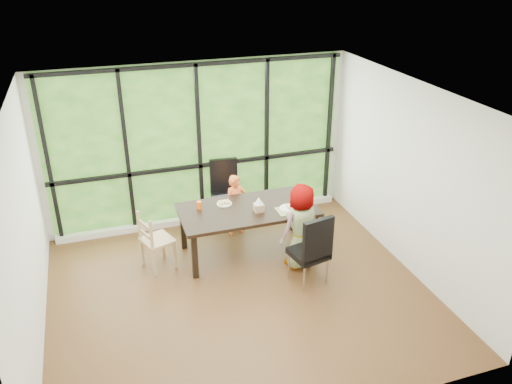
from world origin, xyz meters
TOP-DOWN VIEW (x-y plane):
  - ground at (0.00, 0.00)m, footprint 5.00×5.00m
  - back_wall at (0.00, 2.25)m, footprint 5.00×0.00m
  - foliage_backdrop at (0.00, 2.23)m, footprint 4.80×0.02m
  - window_mullions at (0.00, 2.19)m, footprint 4.80×0.06m
  - window_sill at (0.00, 2.15)m, footprint 4.80×0.12m
  - dining_table at (0.42, 0.96)m, footprint 2.11×1.23m
  - chair_window_leather at (0.36, 1.97)m, footprint 0.50×0.50m
  - chair_interior_leather at (0.98, -0.05)m, footprint 0.54×0.54m
  - chair_end_beech at (-0.94, 0.98)m, footprint 0.52×0.53m
  - child_toddler at (0.42, 1.58)m, footprint 0.41×0.31m
  - child_older at (1.02, 0.38)m, footprint 0.72×0.57m
  - placemat at (1.00, 0.71)m, footprint 0.39×0.28m
  - plate_far at (0.13, 1.20)m, footprint 0.23×0.23m
  - plate_near at (0.99, 0.76)m, footprint 0.26×0.26m
  - orange_cup at (-0.26, 1.17)m, footprint 0.07×0.07m
  - green_cup at (1.27, 0.67)m, footprint 0.08×0.08m
  - white_mug at (1.37, 1.03)m, footprint 0.07×0.07m
  - tissue_box at (0.55, 0.82)m, footprint 0.14×0.14m
  - crepe_rolls_far at (0.13, 1.20)m, footprint 0.20×0.12m
  - crepe_rolls_near at (0.99, 0.76)m, footprint 0.05×0.12m
  - straw_white at (-0.26, 1.17)m, footprint 0.01×0.04m
  - straw_pink at (1.27, 0.67)m, footprint 0.01×0.04m
  - tissue at (0.55, 0.82)m, footprint 0.12×0.12m

SIDE VIEW (x-z plane):
  - ground at x=0.00m, z-range 0.00..0.00m
  - window_sill at x=0.00m, z-range 0.00..0.10m
  - dining_table at x=0.42m, z-range 0.00..0.75m
  - chair_end_beech at x=-0.94m, z-range 0.00..0.90m
  - child_toddler at x=0.42m, z-range 0.00..1.01m
  - chair_window_leather at x=0.36m, z-range 0.00..1.08m
  - chair_interior_leather at x=0.98m, z-range 0.00..1.08m
  - child_older at x=1.02m, z-range 0.00..1.29m
  - placemat at x=1.00m, z-range 0.75..0.76m
  - plate_far at x=0.13m, z-range 0.75..0.76m
  - plate_near at x=0.99m, z-range 0.75..0.77m
  - crepe_rolls_far at x=0.13m, z-range 0.76..0.80m
  - crepe_rolls_near at x=0.99m, z-range 0.77..0.80m
  - white_mug at x=1.37m, z-range 0.75..0.83m
  - tissue_box at x=0.55m, z-range 0.75..0.87m
  - orange_cup at x=-0.26m, z-range 0.75..0.87m
  - green_cup at x=1.27m, z-range 0.75..0.88m
  - straw_white at x=-0.26m, z-range 0.81..1.01m
  - straw_pink at x=1.27m, z-range 0.82..1.02m
  - tissue at x=0.55m, z-range 0.87..0.98m
  - back_wall at x=0.00m, z-range -1.15..3.85m
  - foliage_backdrop at x=0.00m, z-range 0.03..2.67m
  - window_mullions at x=0.00m, z-range 0.03..2.67m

